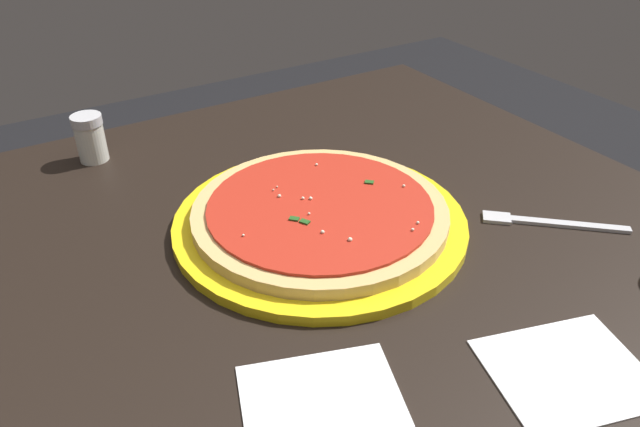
{
  "coord_description": "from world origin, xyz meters",
  "views": [
    {
      "loc": [
        -0.33,
        -0.55,
        1.2
      ],
      "look_at": [
        0.01,
        0.01,
        0.78
      ],
      "focal_mm": 34.07,
      "sensor_mm": 36.0,
      "label": 1
    }
  ],
  "objects_px": {
    "fork": "(546,222)",
    "parmesan_shaker": "(90,138)",
    "pizza": "(320,211)",
    "napkin_folded_right": "(321,396)",
    "napkin_loose_left": "(568,372)",
    "serving_plate": "(320,222)"
  },
  "relations": [
    {
      "from": "napkin_folded_right",
      "to": "fork",
      "type": "relative_size",
      "value": 0.96
    },
    {
      "from": "napkin_loose_left",
      "to": "fork",
      "type": "xyz_separation_m",
      "value": [
        0.19,
        0.19,
        0.0
      ]
    },
    {
      "from": "pizza",
      "to": "napkin_folded_right",
      "type": "height_order",
      "value": "pizza"
    },
    {
      "from": "pizza",
      "to": "parmesan_shaker",
      "type": "relative_size",
      "value": 4.45
    },
    {
      "from": "pizza",
      "to": "fork",
      "type": "relative_size",
      "value": 2.18
    },
    {
      "from": "napkin_loose_left",
      "to": "fork",
      "type": "distance_m",
      "value": 0.26
    },
    {
      "from": "fork",
      "to": "serving_plate",
      "type": "bearing_deg",
      "value": 149.51
    },
    {
      "from": "pizza",
      "to": "parmesan_shaker",
      "type": "distance_m",
      "value": 0.4
    },
    {
      "from": "pizza",
      "to": "fork",
      "type": "height_order",
      "value": "pizza"
    },
    {
      "from": "serving_plate",
      "to": "napkin_folded_right",
      "type": "bearing_deg",
      "value": -121.49
    },
    {
      "from": "pizza",
      "to": "fork",
      "type": "xyz_separation_m",
      "value": [
        0.26,
        -0.15,
        -0.02
      ]
    },
    {
      "from": "pizza",
      "to": "parmesan_shaker",
      "type": "bearing_deg",
      "value": 120.34
    },
    {
      "from": "serving_plate",
      "to": "parmesan_shaker",
      "type": "bearing_deg",
      "value": 120.34
    },
    {
      "from": "fork",
      "to": "napkin_folded_right",
      "type": "bearing_deg",
      "value": -167.58
    },
    {
      "from": "fork",
      "to": "parmesan_shaker",
      "type": "xyz_separation_m",
      "value": [
        -0.46,
        0.5,
        0.04
      ]
    },
    {
      "from": "parmesan_shaker",
      "to": "napkin_folded_right",
      "type": "bearing_deg",
      "value": -84.57
    },
    {
      "from": "serving_plate",
      "to": "fork",
      "type": "height_order",
      "value": "serving_plate"
    },
    {
      "from": "pizza",
      "to": "parmesan_shaker",
      "type": "xyz_separation_m",
      "value": [
        -0.2,
        0.34,
        0.01
      ]
    },
    {
      "from": "pizza",
      "to": "napkin_loose_left",
      "type": "bearing_deg",
      "value": -78.24
    },
    {
      "from": "napkin_loose_left",
      "to": "parmesan_shaker",
      "type": "distance_m",
      "value": 0.74
    },
    {
      "from": "pizza",
      "to": "fork",
      "type": "distance_m",
      "value": 0.3
    },
    {
      "from": "serving_plate",
      "to": "parmesan_shaker",
      "type": "xyz_separation_m",
      "value": [
        -0.2,
        0.34,
        0.03
      ]
    }
  ]
}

